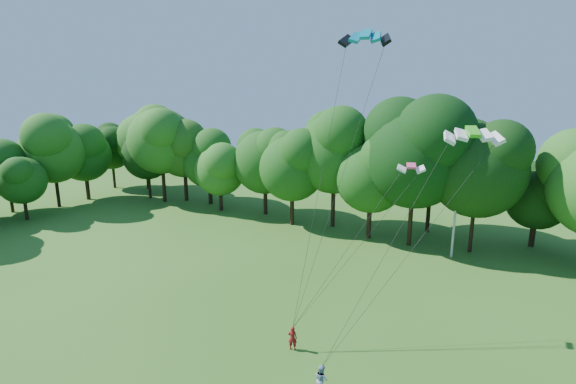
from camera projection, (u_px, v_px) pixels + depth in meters
The scene contains 9 objects.
utility_pole at pixel (455, 212), 41.53m from camera, with size 1.75×0.31×8.76m.
kite_flyer_left at pixel (293, 338), 27.69m from camera, with size 0.57×0.37×1.55m, color maroon.
kite_flyer_right at pixel (321, 379), 23.77m from camera, with size 0.81×0.63×1.67m, color #8B9EC1.
kite_teal at pixel (366, 34), 28.65m from camera, with size 3.32×1.89×0.78m.
kite_green at pixel (473, 132), 24.48m from camera, with size 3.29×2.31×0.55m.
kite_pink at pixel (411, 166), 28.06m from camera, with size 1.88×1.30×0.28m.
tree_back_west at pixel (184, 146), 61.06m from camera, with size 8.46×8.46×12.31m.
tree_back_center at pixel (415, 151), 43.42m from camera, with size 10.66×10.66×15.50m.
tree_flank_west at pixel (5, 161), 55.65m from camera, with size 7.29×7.29×10.61m.
Camera 1 is at (11.89, -10.37, 16.15)m, focal length 28.00 mm.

